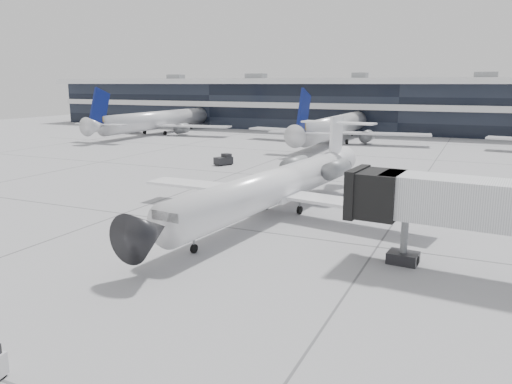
% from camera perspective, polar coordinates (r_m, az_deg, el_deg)
% --- Properties ---
extents(ground, '(220.00, 220.00, 0.00)m').
position_cam_1_polar(ground, '(35.63, -2.33, -4.18)').
color(ground, '#9A9A9D').
rests_on(ground, ground).
extents(terminal, '(170.00, 22.00, 10.00)m').
position_cam_1_polar(terminal, '(113.65, 16.82, 9.21)').
color(terminal, black).
rests_on(terminal, ground).
extents(bg_jet_left, '(32.00, 40.00, 9.60)m').
position_cam_1_polar(bg_jet_left, '(105.17, -10.85, 6.57)').
color(bg_jet_left, silver).
rests_on(bg_jet_left, ground).
extents(bg_jet_center, '(32.00, 40.00, 9.60)m').
position_cam_1_polar(bg_jet_center, '(89.21, 9.09, 5.65)').
color(bg_jet_center, silver).
rests_on(bg_jet_center, ground).
extents(regional_jet, '(24.40, 30.47, 7.03)m').
position_cam_1_polar(regional_jet, '(38.73, 2.31, 0.82)').
color(regional_jet, white).
rests_on(regional_jet, ground).
extents(traffic_cone, '(0.44, 0.44, 0.55)m').
position_cam_1_polar(traffic_cone, '(43.08, 2.59, -0.92)').
color(traffic_cone, '#F44C0C').
rests_on(traffic_cone, ground).
extents(far_tug, '(2.09, 2.54, 1.40)m').
position_cam_1_polar(far_tug, '(63.37, -3.70, 3.68)').
color(far_tug, black).
rests_on(far_tug, ground).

